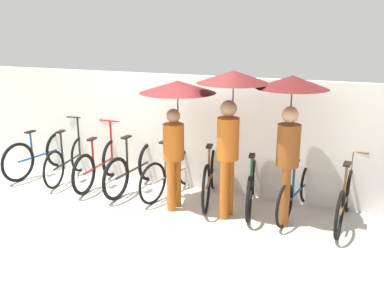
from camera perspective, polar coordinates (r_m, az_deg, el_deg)
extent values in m
plane|color=beige|center=(6.26, -8.08, -10.84)|extent=(30.00, 30.00, 0.00)
cube|color=silver|center=(7.44, -1.35, 1.67)|extent=(14.54, 0.12, 1.97)
torus|color=black|center=(9.03, -17.21, -0.62)|extent=(0.14, 0.73, 0.73)
torus|color=black|center=(8.40, -22.18, -2.28)|extent=(0.14, 0.73, 0.73)
cylinder|color=#19478C|center=(8.71, -19.60, -1.42)|extent=(0.16, 1.02, 0.04)
cylinder|color=#19478C|center=(8.53, -20.63, -0.15)|extent=(0.04, 0.04, 0.49)
cube|color=black|center=(8.47, -20.80, 1.54)|extent=(0.11, 0.21, 0.03)
cylinder|color=#19478C|center=(8.95, -17.39, 1.60)|extent=(0.04, 0.04, 0.72)
cylinder|color=#19478C|center=(8.87, -17.57, 3.85)|extent=(0.44, 0.08, 0.03)
torus|color=black|center=(8.63, -14.71, -1.34)|extent=(0.15, 0.68, 0.68)
torus|color=black|center=(7.85, -17.93, -3.27)|extent=(0.15, 0.68, 0.68)
cylinder|color=black|center=(8.23, -16.24, -2.26)|extent=(0.18, 0.94, 0.04)
cylinder|color=black|center=(8.01, -16.98, -0.58)|extent=(0.04, 0.04, 0.60)
cube|color=black|center=(7.94, -17.15, 1.59)|extent=(0.12, 0.21, 0.03)
cylinder|color=black|center=(8.53, -14.88, 1.03)|extent=(0.04, 0.04, 0.74)
cylinder|color=black|center=(8.45, -15.05, 3.44)|extent=(0.44, 0.10, 0.03)
torus|color=black|center=(8.22, -10.62, -1.84)|extent=(0.11, 0.70, 0.70)
torus|color=black|center=(7.42, -14.22, -3.94)|extent=(0.11, 0.70, 0.70)
cylinder|color=maroon|center=(7.81, -12.33, -2.84)|extent=(0.10, 0.97, 0.04)
cylinder|color=maroon|center=(7.60, -13.09, -1.35)|extent=(0.04, 0.04, 0.52)
cube|color=black|center=(7.53, -13.21, 0.65)|extent=(0.10, 0.21, 0.03)
cylinder|color=maroon|center=(8.12, -10.74, 0.58)|extent=(0.04, 0.04, 0.72)
cylinder|color=maroon|center=(8.03, -10.87, 3.07)|extent=(0.44, 0.06, 0.03)
torus|color=black|center=(7.90, -5.71, -2.31)|extent=(0.10, 0.72, 0.72)
torus|color=black|center=(7.08, -10.10, -4.59)|extent=(0.10, 0.72, 0.72)
cylinder|color=black|center=(7.48, -7.79, -3.39)|extent=(0.10, 1.04, 0.04)
cylinder|color=black|center=(7.25, -8.66, -1.52)|extent=(0.04, 0.04, 0.61)
cube|color=black|center=(7.16, -8.76, 0.92)|extent=(0.10, 0.21, 0.03)
cylinder|color=black|center=(7.80, -5.78, -0.04)|extent=(0.04, 0.04, 0.65)
cylinder|color=black|center=(7.72, -5.84, 2.28)|extent=(0.44, 0.05, 0.03)
torus|color=black|center=(7.64, -0.47, -2.96)|extent=(0.17, 0.68, 0.69)
torus|color=black|center=(6.85, -5.26, -5.25)|extent=(0.17, 0.68, 0.69)
cylinder|color=#A59E93|center=(7.24, -2.73, -4.04)|extent=(0.22, 1.03, 0.04)
cylinder|color=#A59E93|center=(7.00, -3.62, -2.17)|extent=(0.04, 0.04, 0.59)
cube|color=black|center=(6.92, -3.66, 0.30)|extent=(0.12, 0.21, 0.03)
cylinder|color=#A59E93|center=(7.55, -0.47, -0.69)|extent=(0.04, 0.04, 0.63)
cylinder|color=#A59E93|center=(7.47, -0.48, 1.63)|extent=(0.44, 0.11, 0.03)
torus|color=black|center=(7.46, 2.95, -3.13)|extent=(0.22, 0.75, 0.76)
torus|color=black|center=(6.49, 1.89, -6.03)|extent=(0.22, 0.75, 0.76)
cylinder|color=brown|center=(6.97, 2.46, -4.48)|extent=(0.27, 1.02, 0.04)
cylinder|color=brown|center=(6.71, 2.29, -2.73)|extent=(0.04, 0.04, 0.57)
cube|color=black|center=(6.62, 2.32, -0.28)|extent=(0.13, 0.22, 0.03)
cylinder|color=brown|center=(7.36, 2.99, -0.50)|extent=(0.04, 0.04, 0.71)
cylinder|color=brown|center=(7.27, 3.03, 2.20)|extent=(0.44, 0.13, 0.03)
torus|color=black|center=(7.29, 8.23, -4.05)|extent=(0.18, 0.68, 0.68)
torus|color=black|center=(6.28, 7.61, -7.31)|extent=(0.18, 0.68, 0.68)
cylinder|color=#19662D|center=(6.78, 7.94, -5.56)|extent=(0.24, 1.07, 0.04)
cylinder|color=#19662D|center=(6.51, 7.92, -3.94)|extent=(0.04, 0.04, 0.54)
cube|color=black|center=(6.42, 8.01, -1.54)|extent=(0.13, 0.21, 0.03)
cylinder|color=#19662D|center=(7.19, 8.33, -1.53)|extent=(0.04, 0.04, 0.67)
cylinder|color=#19662D|center=(7.10, 8.43, 1.06)|extent=(0.44, 0.11, 0.03)
torus|color=black|center=(7.16, 15.10, -4.94)|extent=(0.14, 0.65, 0.65)
torus|color=black|center=(6.20, 12.22, -7.97)|extent=(0.14, 0.65, 0.65)
cylinder|color=#19478C|center=(6.68, 13.77, -6.35)|extent=(0.20, 1.07, 0.04)
cylinder|color=#19478C|center=(6.42, 13.40, -4.69)|extent=(0.04, 0.04, 0.53)
cube|color=black|center=(6.33, 13.56, -2.29)|extent=(0.12, 0.21, 0.03)
cylinder|color=#19478C|center=(7.04, 15.31, -2.09)|extent=(0.04, 0.04, 0.75)
cylinder|color=#19478C|center=(6.95, 15.53, 0.86)|extent=(0.44, 0.10, 0.03)
torus|color=black|center=(7.00, 20.24, -5.78)|extent=(0.10, 0.67, 0.67)
torus|color=black|center=(6.07, 19.06, -8.94)|extent=(0.10, 0.67, 0.67)
cylinder|color=brown|center=(6.53, 19.69, -7.25)|extent=(0.11, 1.00, 0.04)
cylinder|color=brown|center=(6.26, 19.73, -5.27)|extent=(0.04, 0.04, 0.60)
cube|color=black|center=(6.17, 19.99, -2.52)|extent=(0.10, 0.21, 0.03)
cylinder|color=brown|center=(6.90, 20.48, -3.39)|extent=(0.04, 0.04, 0.62)
cylinder|color=brown|center=(6.81, 20.72, -0.93)|extent=(0.44, 0.06, 0.03)
cylinder|color=#B25619|center=(6.56, -2.80, -5.58)|extent=(0.13, 0.13, 0.80)
cylinder|color=#B25619|center=(6.71, -2.02, -5.10)|extent=(0.13, 0.13, 0.80)
cylinder|color=#B25619|center=(6.43, -2.48, 0.30)|extent=(0.32, 0.32, 0.55)
sphere|color=#997051|center=(6.34, -2.52, 3.78)|extent=(0.21, 0.21, 0.21)
cylinder|color=#332D28|center=(6.46, -1.89, 3.81)|extent=(0.02, 0.02, 0.69)
cone|color=#591919|center=(6.39, -1.93, 7.65)|extent=(1.15, 1.15, 0.18)
cylinder|color=#B25619|center=(6.28, 4.31, -6.13)|extent=(0.13, 0.13, 0.90)
cylinder|color=#B25619|center=(6.44, 5.00, -5.62)|extent=(0.13, 0.13, 0.90)
cylinder|color=#B25619|center=(6.13, 4.81, 0.70)|extent=(0.32, 0.32, 0.61)
sphere|color=#997051|center=(6.03, 4.91, 4.75)|extent=(0.23, 0.23, 0.23)
cylinder|color=#332D28|center=(6.16, 5.45, 4.64)|extent=(0.02, 0.02, 0.74)
cone|color=#591919|center=(6.09, 5.56, 8.91)|extent=(1.05, 1.05, 0.18)
cylinder|color=brown|center=(6.18, 12.29, -6.96)|extent=(0.13, 0.13, 0.87)
cylinder|color=brown|center=(6.35, 12.36, -6.35)|extent=(0.13, 0.13, 0.87)
cylinder|color=brown|center=(6.03, 12.72, -0.18)|extent=(0.32, 0.32, 0.59)
sphere|color=tan|center=(5.93, 12.97, 3.83)|extent=(0.23, 0.23, 0.23)
cylinder|color=#332D28|center=(6.08, 12.99, 3.79)|extent=(0.02, 0.02, 0.73)
cone|color=#591919|center=(6.00, 13.25, 8.05)|extent=(1.00, 1.00, 0.18)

